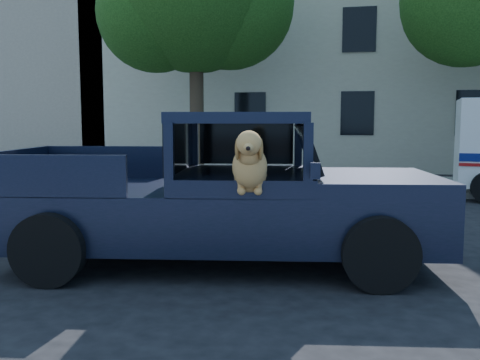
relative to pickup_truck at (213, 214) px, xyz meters
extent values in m
plane|color=black|center=(1.09, -0.17, -0.69)|extent=(120.00, 120.00, 0.00)
cube|color=gray|center=(1.09, 9.03, -0.61)|extent=(60.00, 4.00, 0.15)
cylinder|color=#332619|center=(-2.91, 9.43, 1.51)|extent=(0.44, 0.44, 4.40)
sphere|color=#13330C|center=(-4.11, 9.13, 4.51)|extent=(3.60, 3.60, 3.60)
sphere|color=#13330C|center=(-1.91, 9.73, 4.81)|extent=(4.00, 4.00, 4.00)
sphere|color=#13330C|center=(4.89, 9.13, 4.51)|extent=(3.60, 3.60, 3.60)
cube|color=beige|center=(4.09, 16.33, 3.81)|extent=(26.00, 6.00, 9.00)
cube|color=tan|center=(-13.91, 16.33, 3.31)|extent=(12.00, 6.00, 8.00)
cube|color=black|center=(0.09, 0.04, 0.00)|extent=(5.92, 2.97, 0.72)
cube|color=black|center=(2.08, 0.33, 0.45)|extent=(1.93, 2.39, 0.17)
cube|color=black|center=(0.36, 0.08, 1.28)|extent=(1.97, 2.31, 0.13)
cube|color=black|center=(1.23, 0.20, 0.89)|extent=(0.54, 1.89, 0.62)
cube|color=black|center=(0.64, -0.38, 0.21)|extent=(0.68, 0.68, 0.41)
cube|color=black|center=(1.41, -1.15, 0.71)|extent=(0.12, 0.07, 0.17)
camera|label=1|loc=(1.74, -6.87, 1.24)|focal=40.00mm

